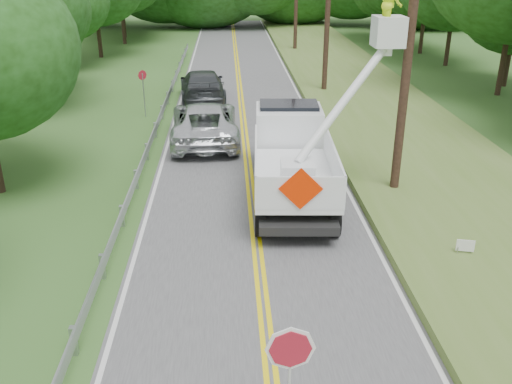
{
  "coord_description": "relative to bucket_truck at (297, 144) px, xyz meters",
  "views": [
    {
      "loc": [
        -0.76,
        -8.67,
        7.88
      ],
      "look_at": [
        0.0,
        6.0,
        1.5
      ],
      "focal_mm": 39.06,
      "sensor_mm": 36.0,
      "label": 1
    }
  ],
  "objects": [
    {
      "name": "ground",
      "position": [
        -1.64,
        -9.87,
        -1.62
      ],
      "size": [
        140.0,
        140.0,
        0.0
      ],
      "primitive_type": "plane",
      "color": "#345720",
      "rests_on": "ground"
    },
    {
      "name": "stop_sign_permanent",
      "position": [
        -6.66,
        9.65,
        -0.04
      ],
      "size": [
        0.39,
        0.37,
        2.4
      ],
      "color": "#A1A5AA",
      "rests_on": "ground"
    },
    {
      "name": "suv_darkgrey",
      "position": [
        -3.82,
        12.8,
        -0.74
      ],
      "size": [
        2.89,
        6.11,
        1.72
      ],
      "primitive_type": "imported",
      "rotation": [
        0.0,
        0.0,
        3.22
      ],
      "color": "#3A3F42",
      "rests_on": "road"
    },
    {
      "name": "road",
      "position": [
        -1.64,
        4.13,
        -1.61
      ],
      "size": [
        7.2,
        96.0,
        0.03
      ],
      "color": "#4C4C4E",
      "rests_on": "ground"
    },
    {
      "name": "suv_silver",
      "position": [
        -3.45,
        5.47,
        -0.74
      ],
      "size": [
        3.14,
        6.36,
        1.73
      ],
      "primitive_type": "imported",
      "rotation": [
        0.0,
        0.0,
        3.18
      ],
      "color": "silver",
      "rests_on": "road"
    },
    {
      "name": "guardrail",
      "position": [
        -5.66,
        5.04,
        -1.07
      ],
      "size": [
        0.18,
        48.0,
        0.77
      ],
      "color": "#A1A5AA",
      "rests_on": "ground"
    },
    {
      "name": "yard_sign",
      "position": [
        3.97,
        -5.58,
        -1.12
      ],
      "size": [
        0.47,
        0.14,
        0.7
      ],
      "color": "white",
      "rests_on": "ground"
    },
    {
      "name": "utility_poles",
      "position": [
        3.36,
        7.14,
        3.64
      ],
      "size": [
        1.6,
        43.3,
        10.0
      ],
      "color": "black",
      "rests_on": "ground"
    },
    {
      "name": "tall_grass_verge",
      "position": [
        5.46,
        4.13,
        -1.47
      ],
      "size": [
        7.0,
        96.0,
        0.3
      ],
      "primitive_type": "cube",
      "color": "#51712A",
      "rests_on": "ground"
    },
    {
      "name": "bucket_truck",
      "position": [
        0.0,
        0.0,
        0.0
      ],
      "size": [
        4.83,
        7.59,
        7.21
      ],
      "color": "black",
      "rests_on": "road"
    }
  ]
}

